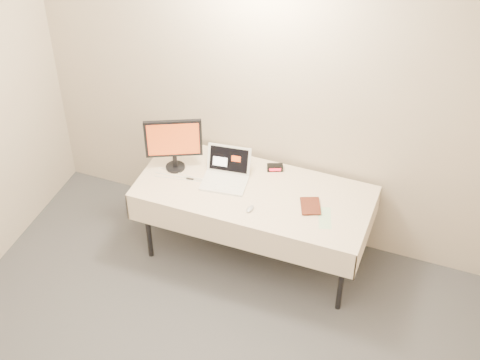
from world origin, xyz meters
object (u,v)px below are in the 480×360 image
(table, at_px, (254,197))
(monitor, at_px, (173,141))
(laptop, at_px, (226,173))
(book, at_px, (301,198))

(table, height_order, monitor, monitor)
(laptop, bearing_deg, monitor, 174.49)
(table, height_order, book, book)
(table, xyz_separation_m, book, (0.40, -0.06, 0.16))
(table, bearing_deg, laptop, 167.64)
(laptop, height_order, book, laptop)
(monitor, height_order, book, monitor)
(table, relative_size, book, 9.40)
(laptop, distance_m, book, 0.67)
(monitor, relative_size, book, 2.37)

